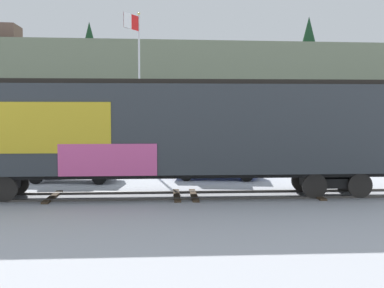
{
  "coord_description": "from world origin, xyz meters",
  "views": [
    {
      "loc": [
        0.2,
        -17.52,
        3.16
      ],
      "look_at": [
        2.07,
        1.18,
        1.88
      ],
      "focal_mm": 44.24,
      "sensor_mm": 36.0,
      "label": 1
    }
  ],
  "objects_px": {
    "parked_car_blue": "(216,161)",
    "parked_car_silver": "(72,162)",
    "freight_car": "(162,130)",
    "flagpole": "(136,65)"
  },
  "relations": [
    {
      "from": "freight_car",
      "to": "parked_car_silver",
      "type": "xyz_separation_m",
      "value": [
        -3.93,
        4.31,
        -1.6
      ]
    },
    {
      "from": "freight_car",
      "to": "parked_car_silver",
      "type": "bearing_deg",
      "value": 132.33
    },
    {
      "from": "freight_car",
      "to": "parked_car_blue",
      "type": "height_order",
      "value": "freight_car"
    },
    {
      "from": "parked_car_blue",
      "to": "flagpole",
      "type": "bearing_deg",
      "value": 117.41
    },
    {
      "from": "parked_car_blue",
      "to": "parked_car_silver",
      "type": "bearing_deg",
      "value": -178.04
    },
    {
      "from": "flagpole",
      "to": "parked_car_silver",
      "type": "distance_m",
      "value": 9.61
    },
    {
      "from": "flagpole",
      "to": "freight_car",
      "type": "bearing_deg",
      "value": -84.54
    },
    {
      "from": "parked_car_silver",
      "to": "parked_car_blue",
      "type": "xyz_separation_m",
      "value": [
        6.62,
        0.23,
        -0.04
      ]
    },
    {
      "from": "freight_car",
      "to": "parked_car_blue",
      "type": "relative_size",
      "value": 4.17
    },
    {
      "from": "freight_car",
      "to": "flagpole",
      "type": "height_order",
      "value": "flagpole"
    }
  ]
}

